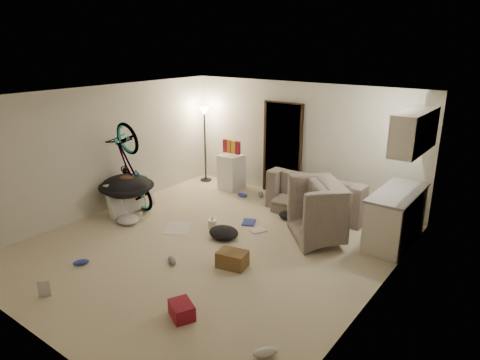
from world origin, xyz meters
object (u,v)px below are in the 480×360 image
Objects in this scene: saucer_chair at (127,191)px; tv_box at (130,195)px; armchair at (338,217)px; mini_fridge at (231,172)px; floor_lamp at (205,128)px; kitchen_counter at (395,218)px; bicycle at (132,187)px; drink_case_b at (182,310)px; juicer at (212,223)px; sofa at (319,198)px; drink_case_a at (232,259)px.

saucer_chair is 0.13m from tv_box.
mini_fridge reaches higher than armchair.
tv_box is at bearing -106.21° from mini_fridge.
floor_lamp is 1.21× the size of kitchen_counter.
floor_lamp reaches higher than bicycle.
bicycle reaches higher than drink_case_b.
kitchen_counter is 1.27× the size of armchair.
kitchen_counter is 4.00m from drink_case_b.
floor_lamp is at bearing 31.01° from armchair.
mini_fridge is 3.44× the size of juicer.
armchair is (-0.85, -0.43, -0.06)m from kitchen_counter.
bicycle is 8.05× the size of juicer.
juicer is (1.08, -1.98, -0.31)m from mini_fridge.
juicer is at bearing 72.46° from armchair.
tv_box is at bearing 35.90° from sofa.
saucer_chair is (-0.78, -2.40, 0.05)m from mini_fridge.
armchair is 0.63× the size of bicycle.
sofa is at bearing 119.94° from drink_case_b.
drink_case_b is (0.27, -1.38, -0.03)m from drink_case_a.
mini_fridge is (-2.30, 0.10, 0.11)m from sofa.
armchair is 4.09m from bicycle.
kitchen_counter is at bearing 20.76° from tv_box.
drink_case_b is at bearing -57.17° from mini_fridge.
saucer_chair is at bearing -105.69° from mini_fridge.
bicycle is (-3.88, -1.28, 0.11)m from armchair.
bicycle is at bearing 175.70° from drink_case_b.
floor_lamp is 4.12× the size of drink_case_a.
saucer_chair reaches higher than juicer.
bicycle is at bearing -160.07° from kitchen_counter.
tv_box is at bearing 90.00° from saucer_chair.
bicycle is at bearing 90.00° from saucer_chair.
saucer_chair is 3.14× the size of drink_case_b.
bicycle is (0.10, -2.37, -0.81)m from floor_lamp.
kitchen_counter is at bearing -64.47° from bicycle.
tv_box is 2.37× the size of drink_case_a.
sofa is at bearing -0.18° from mini_fridge.
armchair is 1.14× the size of tv_box.
mini_fridge is 2.52m from saucer_chair.
armchair is at bearing 106.83° from drink_case_b.
drink_case_a is at bearing 112.08° from armchair.
mini_fridge is 0.74× the size of saucer_chair.
floor_lamp reaches higher than kitchen_counter.
saucer_chair is at bearing 36.75° from sofa.
juicer is at bearing 130.29° from drink_case_a.
mini_fridge is at bearing 72.00° from saucer_chair.
tv_box is at bearing 176.50° from drink_case_b.
mini_fridge is at bearing 28.65° from armchair.
mini_fridge is (0.88, -0.10, -0.90)m from floor_lamp.
floor_lamp reaches higher than drink_case_a.
juicer is (1.86, 0.29, -0.40)m from bicycle.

